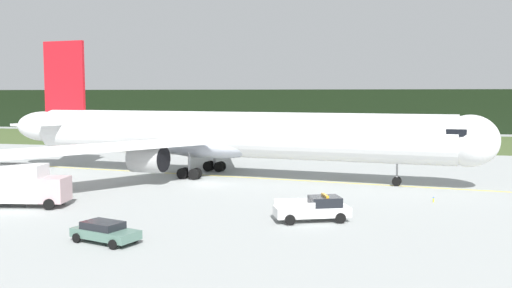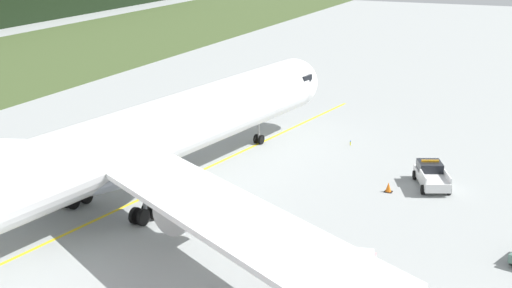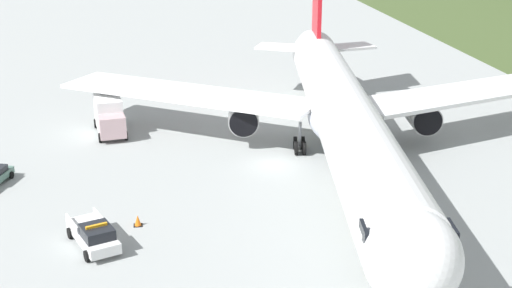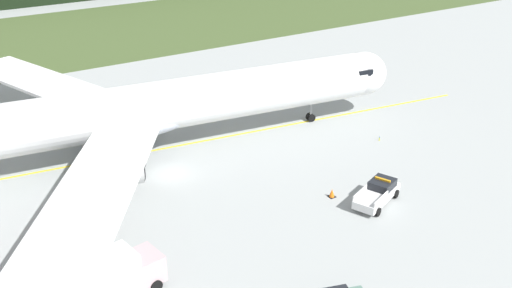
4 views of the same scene
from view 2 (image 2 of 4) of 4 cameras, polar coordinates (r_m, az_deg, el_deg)
ground at (r=57.24m, az=-4.17°, el=-5.14°), size 320.00×320.00×0.00m
taxiway_centerline_main at (r=60.80m, az=-8.44°, el=-4.00°), size 75.75×9.80×0.01m
airliner at (r=58.71m, az=-9.20°, el=-0.06°), size 57.03×52.25×15.61m
ops_pickup_truck at (r=64.44m, az=12.60°, el=-2.22°), size 5.76×3.89×1.94m
catering_truck at (r=42.65m, az=6.65°, el=-10.20°), size 6.53×3.50×3.63m
apron_cone at (r=62.53m, az=9.59°, el=-3.12°), size 0.62×0.62×0.78m
taxiway_edge_light_east at (r=74.98m, az=6.87°, el=0.09°), size 0.12×0.12×0.47m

